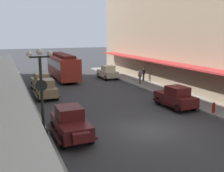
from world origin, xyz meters
name	(u,v)px	position (x,y,z in m)	size (l,w,h in m)	color
ground_plane	(148,130)	(0.00, 0.00, 0.00)	(200.00, 200.00, 0.00)	#38383A
sidewalk_left	(26,149)	(-7.50, 0.00, 0.07)	(3.00, 60.00, 0.15)	#99968E
parked_car_0	(41,81)	(-4.51, 15.49, 0.94)	(2.29, 4.31, 1.84)	#997F5B
parked_car_1	(70,122)	(-4.85, 0.82, 0.94)	(2.17, 4.27, 1.84)	#591919
parked_car_2	(108,72)	(4.88, 19.24, 0.94)	(2.17, 4.27, 1.84)	beige
parked_car_3	(46,88)	(-4.67, 11.37, 0.94)	(2.18, 4.28, 1.84)	#997F5B
parked_car_5	(175,97)	(4.80, 3.73, 0.94)	(2.22, 4.29, 1.84)	#591919
streetcar	(63,66)	(-0.89, 20.99, 1.90)	(2.55, 9.61, 3.46)	#A52D23
lamp_post_with_clock	(41,90)	(-6.40, 1.00, 2.99)	(1.42, 0.44, 5.16)	black
fire_hydrant	(214,107)	(6.35, 0.99, 0.56)	(0.24, 0.24, 0.82)	#B21E19
pedestrian_0	(11,83)	(-7.67, 15.42, 1.01)	(0.36, 0.28, 1.67)	#2D2D33
pedestrian_1	(10,76)	(-7.61, 19.84, 1.01)	(0.36, 0.28, 1.67)	slate
pedestrian_2	(140,77)	(6.84, 13.58, 0.99)	(0.36, 0.24, 1.64)	slate
pedestrian_3	(143,74)	(8.26, 15.22, 1.01)	(0.36, 0.28, 1.67)	#2D2D33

